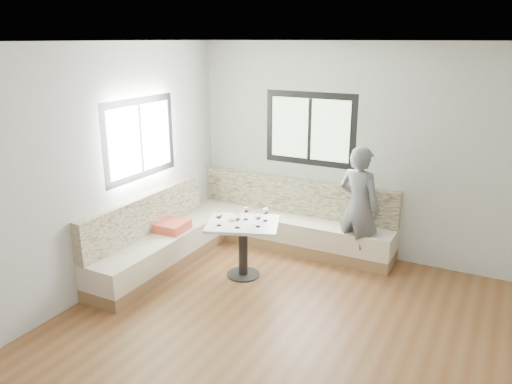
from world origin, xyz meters
TOP-DOWN VIEW (x-y plane):
  - room at (-0.08, 0.08)m, footprint 5.01×5.01m
  - banquette at (-1.59, 1.63)m, footprint 2.90×2.80m
  - table at (-1.20, 1.14)m, footprint 1.03×0.92m
  - person at (-0.06, 2.11)m, footprint 0.66×0.52m
  - olive_ramekin at (-1.35, 1.16)m, footprint 0.10×0.10m
  - wine_glass_a at (-1.40, 0.93)m, footprint 0.08×0.08m
  - wine_glass_b at (-1.17, 0.96)m, footprint 0.08×0.08m
  - wine_glass_c at (-0.98, 1.11)m, footprint 0.08×0.08m
  - wine_glass_d at (-1.21, 1.26)m, footprint 0.08×0.08m
  - wine_glass_e at (-0.98, 1.32)m, footprint 0.08×0.08m

SIDE VIEW (x-z plane):
  - banquette at x=-1.59m, z-range -0.14..0.81m
  - table at x=-1.20m, z-range 0.17..0.87m
  - olive_ramekin at x=-1.35m, z-range 0.70..0.74m
  - person at x=-0.06m, z-range 0.00..1.58m
  - wine_glass_a at x=-1.40m, z-range 0.73..0.91m
  - wine_glass_b at x=-1.17m, z-range 0.73..0.91m
  - wine_glass_c at x=-0.98m, z-range 0.73..0.91m
  - wine_glass_d at x=-1.21m, z-range 0.73..0.91m
  - wine_glass_e at x=-0.98m, z-range 0.73..0.91m
  - room at x=-0.08m, z-range 0.01..2.82m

